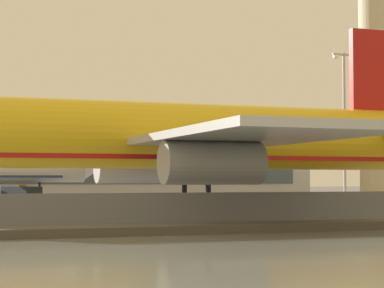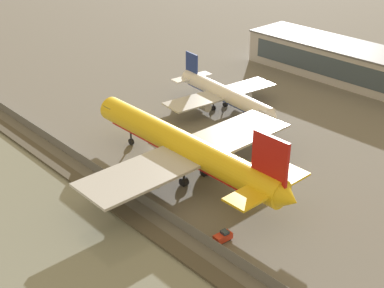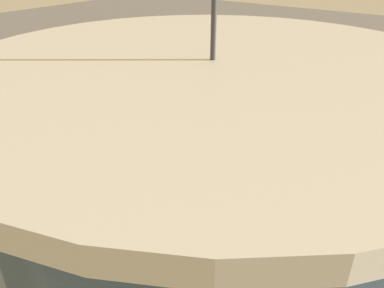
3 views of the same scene
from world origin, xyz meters
name	(u,v)px [view 2 (image 2 of 3)]	position (x,y,z in m)	size (l,w,h in m)	color
ground_plane	(159,150)	(0.00, 0.00, 0.00)	(500.00, 500.00, 0.00)	#66635E
shoreline_seawall	(79,181)	(0.00, -20.50, 0.25)	(320.00, 3.00, 0.50)	#474238
perimeter_fence	(98,170)	(0.00, -16.00, 1.11)	(280.00, 0.10, 2.23)	slate
cargo_jet_yellow	(185,147)	(12.33, -3.04, 6.40)	(56.88, 48.40, 16.75)	yellow
passenger_jet_white	(224,94)	(-5.52, 26.39, 4.52)	(37.94, 32.51, 11.83)	white
baggage_tug	(223,237)	(32.68, -12.96, 0.81)	(1.85, 3.32, 1.80)	red
ops_van	(252,118)	(4.68, 25.88, 1.28)	(4.22, 5.59, 2.48)	#1E2328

